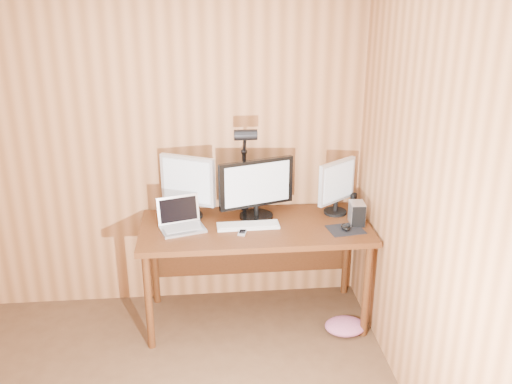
{
  "coord_description": "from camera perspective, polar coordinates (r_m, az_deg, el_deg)",
  "views": [
    {
      "loc": [
        0.59,
        -1.97,
        2.4
      ],
      "look_at": [
        0.93,
        1.58,
        1.02
      ],
      "focal_mm": 40.0,
      "sensor_mm": 36.0,
      "label": 1
    }
  ],
  "objects": [
    {
      "name": "room_shell",
      "position": [
        2.36,
        -19.46,
        -9.39
      ],
      "size": [
        4.0,
        4.0,
        4.0
      ],
      "color": "#4F331E",
      "rests_on": "ground"
    },
    {
      "name": "desk",
      "position": [
        4.1,
        -0.16,
        -4.5
      ],
      "size": [
        1.6,
        0.7,
        0.75
      ],
      "color": "#4C250F",
      "rests_on": "floor"
    },
    {
      "name": "monitor_center",
      "position": [
        4.02,
        0.04,
        0.39
      ],
      "size": [
        0.54,
        0.24,
        0.43
      ],
      "rotation": [
        0.0,
        0.0,
        0.3
      ],
      "color": "black",
      "rests_on": "desk"
    },
    {
      "name": "monitor_left",
      "position": [
        4.05,
        -6.83,
        0.72
      ],
      "size": [
        0.38,
        0.21,
        0.46
      ],
      "rotation": [
        0.0,
        0.0,
        -0.45
      ],
      "color": "black",
      "rests_on": "desk"
    },
    {
      "name": "monitor_right",
      "position": [
        4.14,
        8.07,
        0.63
      ],
      "size": [
        0.3,
        0.24,
        0.4
      ],
      "rotation": [
        0.0,
        0.0,
        0.64
      ],
      "color": "black",
      "rests_on": "desk"
    },
    {
      "name": "laptop",
      "position": [
        3.96,
        -7.53,
        -2.85
      ],
      "size": [
        0.35,
        0.3,
        0.21
      ],
      "rotation": [
        0.0,
        0.0,
        0.28
      ],
      "color": "silver",
      "rests_on": "desk"
    },
    {
      "name": "keyboard",
      "position": [
        3.96,
        -0.8,
        -3.36
      ],
      "size": [
        0.43,
        0.14,
        0.02
      ],
      "rotation": [
        0.0,
        0.0,
        0.03
      ],
      "color": "silver",
      "rests_on": "desk"
    },
    {
      "name": "mousepad",
      "position": [
        3.96,
        8.95,
        -3.73
      ],
      "size": [
        0.26,
        0.23,
        0.0
      ],
      "primitive_type": "cube",
      "rotation": [
        0.0,
        0.0,
        0.16
      ],
      "color": "black",
      "rests_on": "desk"
    },
    {
      "name": "mouse",
      "position": [
        3.95,
        8.96,
        -3.46
      ],
      "size": [
        0.08,
        0.11,
        0.04
      ],
      "primitive_type": "ellipsoid",
      "rotation": [
        0.0,
        0.0,
        -0.1
      ],
      "color": "black",
      "rests_on": "mousepad"
    },
    {
      "name": "hard_drive",
      "position": [
        4.04,
        10.06,
        -2.12
      ],
      "size": [
        0.11,
        0.15,
        0.16
      ],
      "rotation": [
        0.0,
        0.0,
        -0.07
      ],
      "color": "silver",
      "rests_on": "desk"
    },
    {
      "name": "phone",
      "position": [
        3.87,
        -1.36,
        -4.04
      ],
      "size": [
        0.07,
        0.11,
        0.01
      ],
      "rotation": [
        0.0,
        0.0,
        -0.25
      ],
      "color": "silver",
      "rests_on": "desk"
    },
    {
      "name": "speaker",
      "position": [
        4.3,
        9.71,
        -0.91
      ],
      "size": [
        0.05,
        0.05,
        0.12
      ],
      "primitive_type": "cylinder",
      "color": "black",
      "rests_on": "desk"
    },
    {
      "name": "desk_lamp",
      "position": [
        4.03,
        -1.11,
        3.47
      ],
      "size": [
        0.16,
        0.23,
        0.69
      ],
      "rotation": [
        0.0,
        0.0,
        -0.26
      ],
      "color": "black",
      "rests_on": "desk"
    },
    {
      "name": "fabric_pile",
      "position": [
        4.22,
        8.91,
        -13.12
      ],
      "size": [
        0.32,
        0.27,
        0.09
      ],
      "primitive_type": null,
      "rotation": [
        0.0,
        0.0,
        0.11
      ],
      "color": "#B25678",
      "rests_on": "floor"
    }
  ]
}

